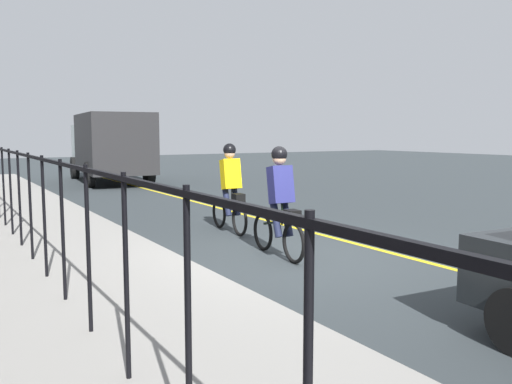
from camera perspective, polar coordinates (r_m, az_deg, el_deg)
name	(u,v)px	position (r m, az deg, el deg)	size (l,w,h in m)	color
ground_plane	(300,259)	(8.81, 4.63, -7.10)	(80.00, 80.00, 0.00)	#2E3538
lane_line_centre	(373,248)	(9.81, 12.29, -5.83)	(36.00, 0.12, 0.01)	yellow
sidewalk	(86,285)	(7.41, -17.58, -9.38)	(40.00, 3.20, 0.15)	gray
iron_fence	(36,189)	(8.09, -22.27, 0.25)	(19.64, 0.04, 1.60)	black
cyclist_lead	(230,188)	(10.98, -2.74, 0.39)	(1.71, 0.39, 1.83)	black
cyclist_follow	(280,203)	(8.75, 2.55, -1.12)	(1.71, 0.39, 1.83)	black
box_truck_background	(110,145)	(22.93, -15.18, 4.86)	(6.90, 3.05, 2.78)	#242325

